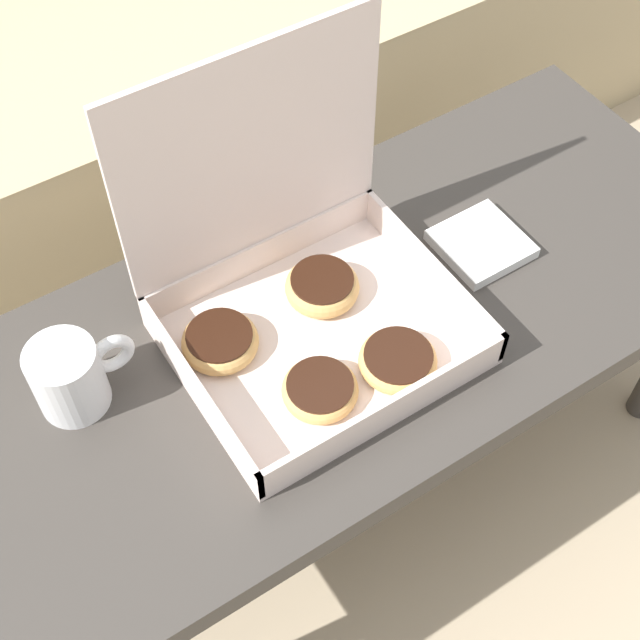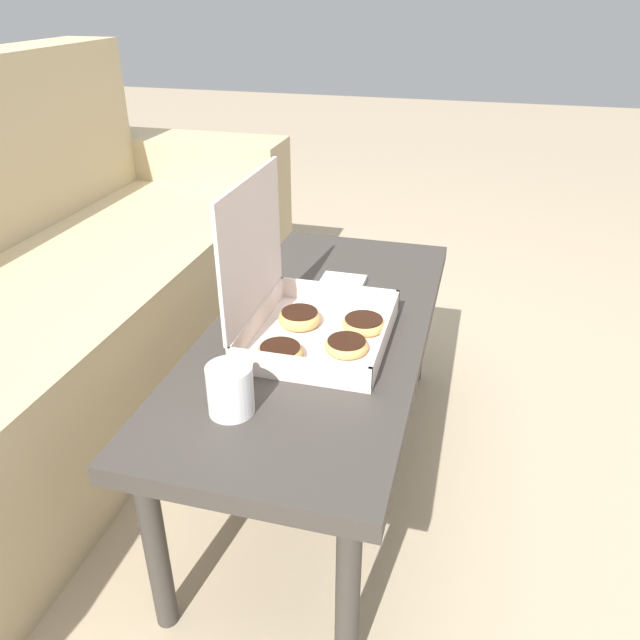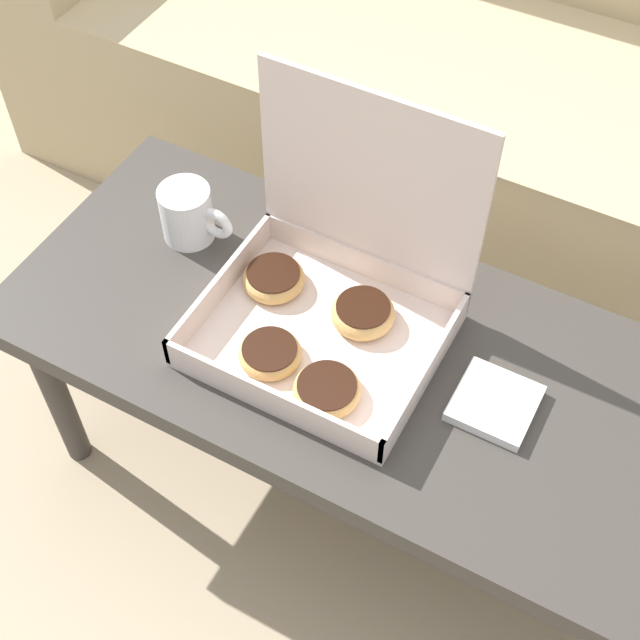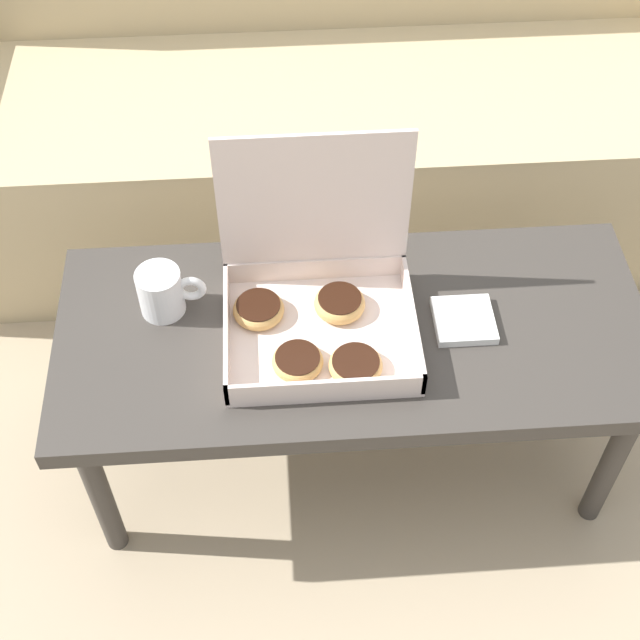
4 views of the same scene
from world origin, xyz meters
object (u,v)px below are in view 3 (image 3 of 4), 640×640
coffee_table (363,367)px  pastry_box (327,298)px  coffee_mug (189,214)px  couch (546,90)px

coffee_table → pastry_box: bearing=168.2°
pastry_box → coffee_mug: 0.29m
couch → coffee_mug: bearing=-114.2°
coffee_table → coffee_mug: (-0.36, 0.07, 0.10)m
couch → pastry_box: 0.87m
coffee_table → pastry_box: size_ratio=3.18×
couch → pastry_box: bearing=-94.7°
coffee_mug → couch: bearing=65.8°
pastry_box → coffee_mug: (-0.29, 0.06, -0.01)m
couch → coffee_mug: (-0.36, -0.79, 0.16)m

